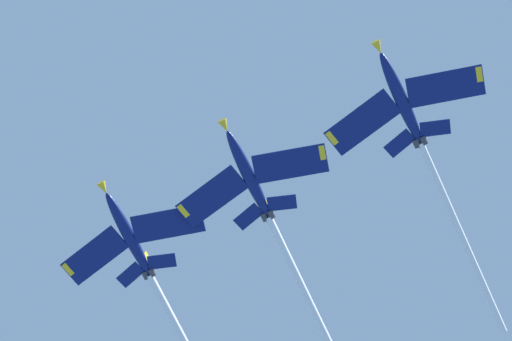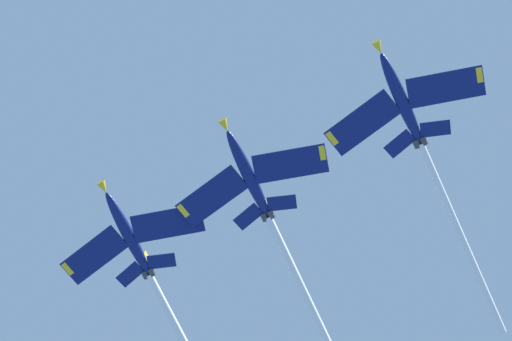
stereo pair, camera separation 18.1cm
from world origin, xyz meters
The scene contains 3 objects.
jet_inner_left centered at (22.93, 13.15, 109.96)m, with size 19.60×38.98×8.48m.
jet_centre centered at (3.13, 18.86, 109.48)m, with size 19.66×35.67×7.58m.
jet_inner_right centered at (-13.44, 24.16, 109.78)m, with size 19.59×36.25×8.31m.
Camera 1 is at (13.80, -38.87, 1.93)m, focal length 69.71 mm.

